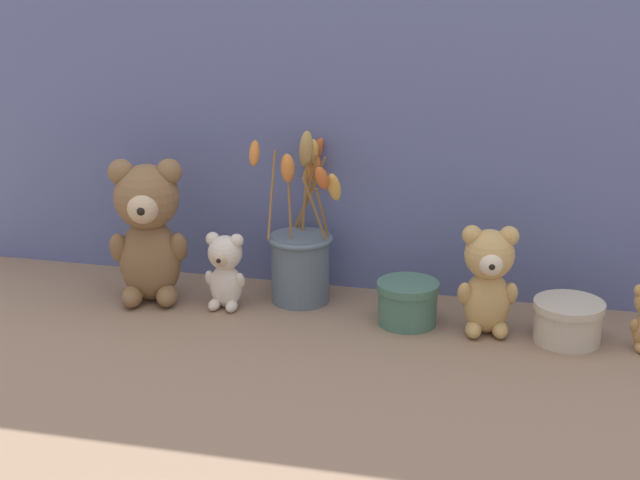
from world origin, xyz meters
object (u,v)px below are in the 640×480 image
object	(u,v)px
flower_vase	(301,252)
decorative_tin_short	(408,303)
teddy_bear_small	(225,269)
decorative_tin_tall	(568,321)
teddy_bear_medium	(488,278)
teddy_bear_large	(148,228)

from	to	relation	value
flower_vase	decorative_tin_short	distance (m)	0.21
teddy_bear_small	decorative_tin_tall	distance (m)	0.57
decorative_tin_short	teddy_bear_small	bearing A→B (deg)	-179.37
teddy_bear_medium	teddy_bear_large	bearing A→B (deg)	179.58
teddy_bear_large	teddy_bear_medium	xyz separation A→B (m)	(0.58, -0.00, -0.04)
teddy_bear_medium	decorative_tin_tall	xyz separation A→B (m)	(0.13, -0.00, -0.06)
flower_vase	decorative_tin_short	world-z (taller)	flower_vase
teddy_bear_large	decorative_tin_short	xyz separation A→B (m)	(0.45, 0.00, -0.09)
teddy_bear_medium	flower_vase	world-z (taller)	flower_vase
decorative_tin_short	teddy_bear_medium	bearing A→B (deg)	-3.31
flower_vase	decorative_tin_tall	bearing A→B (deg)	-8.60
teddy_bear_small	decorative_tin_short	xyz separation A→B (m)	(0.31, 0.00, -0.03)
teddy_bear_medium	flower_vase	size ratio (longest dim) A/B	0.61
flower_vase	decorative_tin_tall	world-z (taller)	flower_vase
teddy_bear_small	decorative_tin_tall	bearing A→B (deg)	-0.64
decorative_tin_tall	decorative_tin_short	xyz separation A→B (m)	(-0.26, 0.01, 0.00)
teddy_bear_large	decorative_tin_tall	size ratio (longest dim) A/B	2.27
decorative_tin_tall	teddy_bear_small	bearing A→B (deg)	179.36
teddy_bear_large	teddy_bear_small	distance (m)	0.15
teddy_bear_large	decorative_tin_tall	distance (m)	0.71
decorative_tin_short	teddy_bear_large	bearing A→B (deg)	-179.59
teddy_bear_large	decorative_tin_tall	xyz separation A→B (m)	(0.71, -0.01, -0.10)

